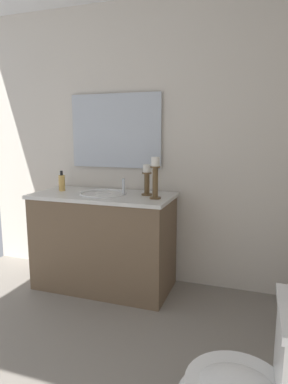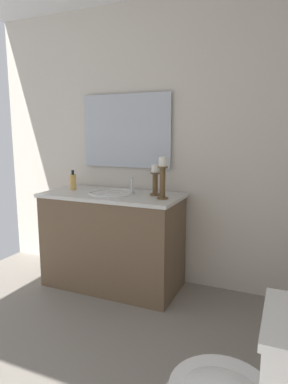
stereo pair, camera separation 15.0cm
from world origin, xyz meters
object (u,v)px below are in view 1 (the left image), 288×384
(candle_holder_short, at_px, (147,179))
(soap_bottle, at_px, (62,183))
(vanity_cabinet, at_px, (104,241))
(sink_basin, at_px, (103,198))
(mirror, at_px, (115,131))
(candle_holder_tall, at_px, (155,177))

(candle_holder_short, xyz_separation_m, soap_bottle, (0.04, -0.78, -0.06))
(candle_holder_short, bearing_deg, vanity_cabinet, -79.54)
(sink_basin, xyz_separation_m, candle_holder_short, (-0.07, 0.37, 0.17))
(sink_basin, distance_m, soap_bottle, 0.43)
(mirror, relative_size, soap_bottle, 4.77)
(sink_basin, relative_size, mirror, 0.47)
(sink_basin, bearing_deg, candle_holder_short, 100.48)
(sink_basin, bearing_deg, vanity_cabinet, -90.00)
(mirror, bearing_deg, vanity_cabinet, -0.01)
(vanity_cabinet, height_order, sink_basin, sink_basin)
(mirror, height_order, candle_holder_tall, mirror)
(candle_holder_short, distance_m, soap_bottle, 0.79)
(vanity_cabinet, xyz_separation_m, soap_bottle, (-0.02, -0.41, 0.49))
(candle_holder_tall, relative_size, candle_holder_short, 1.29)
(candle_holder_tall, height_order, candle_holder_short, candle_holder_tall)
(mirror, relative_size, candle_holder_short, 3.38)
(vanity_cabinet, distance_m, candle_holder_tall, 0.76)
(sink_basin, height_order, soap_bottle, soap_bottle)
(vanity_cabinet, distance_m, mirror, 0.98)
(sink_basin, distance_m, candle_holder_tall, 0.53)
(sink_basin, bearing_deg, soap_bottle, -93.31)
(vanity_cabinet, xyz_separation_m, sink_basin, (-0.00, 0.00, 0.38))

